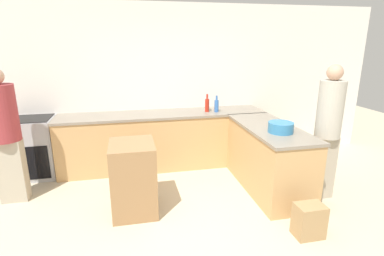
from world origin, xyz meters
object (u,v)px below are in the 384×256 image
Objects in this scene: range_oven at (32,148)px; person_at_peninsula at (328,128)px; vinegar_bottle_clear at (207,106)px; island_table at (133,178)px; hot_sauce_bottle at (207,105)px; water_bottle_blue at (216,105)px; person_by_range at (5,132)px; mixing_bowl at (281,127)px; paper_bag at (309,221)px.

person_at_peninsula is (4.05, -1.56, 0.52)m from range_oven.
vinegar_bottle_clear is (2.83, 0.02, 0.55)m from range_oven.
island_table is at bearing -132.90° from vinegar_bottle_clear.
person_at_peninsula is at bearing -49.99° from hot_sauce_bottle.
hot_sauce_bottle is at bearing 45.52° from island_table.
person_by_range reaches higher than water_bottle_blue.
vinegar_bottle_clear is at bearing 15.41° from person_by_range.
vinegar_bottle_clear is (-0.13, 0.15, -0.03)m from water_bottle_blue.
island_table is 2.59m from person_at_peninsula.
mixing_bowl is 3.54m from person_by_range.
vinegar_bottle_clear reaches higher than range_oven.
vinegar_bottle_clear is at bearing 102.98° from paper_bag.
person_at_peninsula is 4.77× the size of paper_bag.
hot_sauce_bottle is at bearing 114.43° from mixing_bowl.
range_oven is 3.02m from water_bottle_blue.
water_bottle_blue is at bearing -2.51° from range_oven.
vinegar_bottle_clear is 0.11× the size of person_at_peninsula.
island_table is 3.27× the size of water_bottle_blue.
water_bottle_blue is at bearing 109.64° from mixing_bowl.
island_table is 2.00m from vinegar_bottle_clear.
person_by_range reaches higher than vinegar_bottle_clear.
hot_sauce_bottle is 0.17× the size of person_at_peninsula.
person_by_range is at bearing 158.61° from island_table.
person_at_peninsula reaches higher than range_oven.
person_by_range reaches higher than mixing_bowl.
person_by_range reaches higher than range_oven.
water_bottle_blue is 1.80m from person_at_peninsula.
island_table is 1.93m from hot_sauce_bottle.
water_bottle_blue is at bearing 127.32° from person_at_peninsula.
hot_sauce_bottle is at bearing 162.16° from water_bottle_blue.
water_bottle_blue reaches higher than island_table.
person_by_range reaches higher than island_table.
hot_sauce_bottle is at bearing -103.10° from vinegar_bottle_clear.
person_by_range is (-1.57, 0.61, 0.51)m from island_table.
water_bottle_blue is 0.16m from hot_sauce_bottle.
range_oven is 2.91× the size of mixing_bowl.
paper_bag is (1.85, -0.94, -0.26)m from island_table.
person_by_range is at bearing -166.34° from hot_sauce_bottle.
person_by_range is at bearing 168.99° from mixing_bowl.
person_by_range is 4.17m from person_at_peninsula.
paper_bag is (-0.68, -0.77, -0.80)m from person_at_peninsula.
vinegar_bottle_clear is (-0.60, 1.47, 0.01)m from mixing_bowl.
vinegar_bottle_clear is 0.55× the size of paper_bag.
person_at_peninsula reaches higher than vinegar_bottle_clear.
paper_bag is at bearing -24.43° from person_by_range.
person_at_peninsula is (0.62, -0.11, -0.01)m from mixing_bowl.
mixing_bowl is (3.43, -1.45, 0.53)m from range_oven.
range_oven is at bearing 177.49° from water_bottle_blue.
water_bottle_blue is 0.20m from vinegar_bottle_clear.
water_bottle_blue is (-0.47, 1.32, 0.04)m from mixing_bowl.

